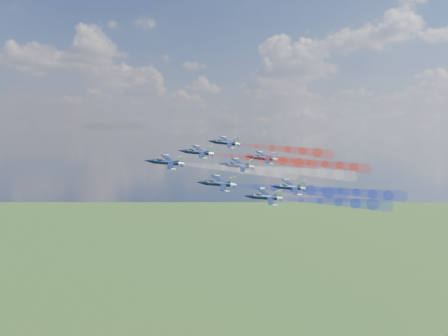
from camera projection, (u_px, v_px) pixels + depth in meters
jet_lead at (166, 162)px, 136.72m from camera, size 13.82×12.60×7.52m
trail_lead at (242, 169)px, 145.22m from camera, size 34.39×15.31×8.87m
jet_inner_left at (218, 184)px, 133.54m from camera, size 13.82×12.60×7.52m
trail_inner_left at (293, 189)px, 142.04m from camera, size 34.39×15.31×8.87m
jet_inner_right at (198, 152)px, 148.55m from camera, size 13.82×12.60×7.52m
trail_inner_right at (266, 159)px, 157.04m from camera, size 34.39×15.31×8.87m
jet_outer_left at (265, 197)px, 130.57m from camera, size 13.82×12.60×7.52m
trail_outer_left at (338, 202)px, 139.06m from camera, size 34.39×15.31×8.87m
jet_center_third at (238, 166)px, 145.14m from camera, size 13.82×12.60×7.52m
trail_center_third at (306, 172)px, 153.63m from camera, size 34.39×15.31×8.87m
jet_outer_right at (225, 143)px, 160.57m from camera, size 13.82×12.60×7.52m
trail_outer_right at (288, 150)px, 169.06m from camera, size 34.39×15.31×8.87m
jet_rear_left at (289, 187)px, 140.83m from camera, size 13.82×12.60×7.52m
trail_rear_left at (357, 193)px, 149.33m from camera, size 34.39×15.31×8.87m
jet_rear_right at (262, 158)px, 156.20m from camera, size 13.82×12.60×7.52m
trail_rear_right at (325, 164)px, 164.70m from camera, size 34.39×15.31×8.87m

